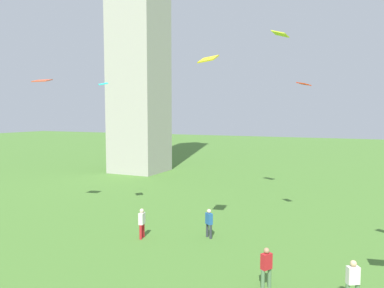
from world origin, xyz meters
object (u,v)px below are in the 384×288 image
kite_flying_2 (42,81)px  kite_flying_3 (280,34)px  kite_flying_0 (103,84)px  person_1 (266,265)px  person_2 (353,280)px  kite_flying_6 (304,84)px  person_0 (142,221)px  kite_flying_5 (208,59)px  person_3 (209,222)px

kite_flying_2 → kite_flying_3: 18.67m
kite_flying_0 → kite_flying_3: kite_flying_3 is taller
person_1 → kite_flying_2: 19.82m
person_2 → kite_flying_0: 19.09m
kite_flying_0 → kite_flying_3: size_ratio=0.76×
person_2 → kite_flying_6: (-3.19, 9.00, 8.30)m
person_0 → kite_flying_5: bearing=-95.5°
person_1 → kite_flying_5: bearing=-98.5°
person_3 → kite_flying_6: 10.44m
person_1 → kite_flying_0: bearing=-81.8°
kite_flying_2 → kite_flying_3: bearing=-153.9°
person_3 → kite_flying_0: size_ratio=1.61×
person_3 → kite_flying_0: (-8.22, 0.74, 8.52)m
person_2 → kite_flying_5: bearing=-55.1°
person_0 → person_2: 11.97m
person_0 → person_1: (8.20, -3.17, -0.01)m
kite_flying_0 → kite_flying_2: kite_flying_2 is taller
kite_flying_5 → kite_flying_6: kite_flying_5 is taller
person_1 → kite_flying_6: 12.28m
person_0 → kite_flying_5: size_ratio=1.38×
kite_flying_3 → person_2: bearing=-49.1°
kite_flying_2 → person_0: bearing=161.7°
person_0 → person_1: size_ratio=1.01×
person_1 → kite_flying_5: size_ratio=1.37×
kite_flying_3 → kite_flying_5: size_ratio=1.11×
person_1 → kite_flying_2: bearing=-72.4°
person_2 → kite_flying_0: bearing=-49.3°
kite_flying_6 → kite_flying_3: bearing=-21.1°
person_1 → person_3: (-4.57, 4.89, -0.01)m
person_0 → kite_flying_0: size_ratio=1.65×
kite_flying_2 → person_3: bearing=171.7°
kite_flying_3 → kite_flying_6: (2.74, -6.22, -4.57)m
kite_flying_6 → kite_flying_5: bearing=97.8°
person_3 → kite_flying_5: (0.49, -1.41, 9.38)m
kite_flying_2 → person_2: bearing=157.5°
person_2 → kite_flying_0: (-16.15, 5.59, 8.50)m
person_1 → kite_flying_0: (-12.80, 5.63, 8.51)m
person_0 → person_3: size_ratio=1.03×
person_1 → person_3: bearing=-105.0°
person_0 → kite_flying_3: kite_flying_3 is taller
person_3 → person_2: bearing=5.5°
kite_flying_3 → kite_flying_6: 8.19m
person_1 → kite_flying_3: (-2.58, 15.26, 12.88)m
person_0 → person_2: (11.55, -3.12, -0.01)m
kite_flying_0 → kite_flying_2: size_ratio=0.82×
kite_flying_5 → kite_flying_2: bearing=80.0°
person_2 → kite_flying_2: size_ratio=1.35×
kite_flying_2 → kite_flying_5: bearing=165.5°
person_1 → kite_flying_2: size_ratio=1.34×
person_1 → person_2: bearing=122.7°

